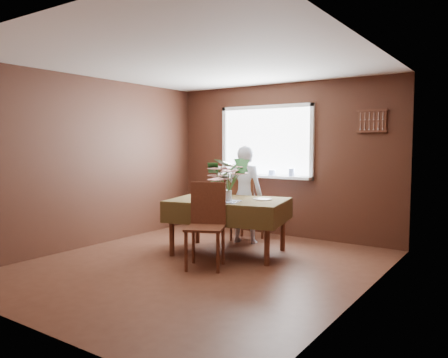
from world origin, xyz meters
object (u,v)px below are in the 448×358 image
Objects in this scene: dining_table at (229,206)px; chair_near at (206,221)px; seated_woman at (245,194)px; chair_far at (244,206)px; flower_bouquet at (227,177)px.

dining_table is 0.70m from chair_near.
seated_woman is (-0.17, 0.70, 0.08)m from dining_table.
dining_table is 1.18× the size of seated_woman.
flower_bouquet reaches higher than chair_far.
chair_near is at bearing 89.19° from seated_woman.
chair_far is 0.23m from seated_woman.
flower_bouquet is (-0.02, 0.50, 0.52)m from chair_near.
dining_table is at bearing 75.11° from chair_near.
chair_far is 0.67× the size of seated_woman.
seated_woman is (-0.29, 1.38, 0.18)m from chair_near.
chair_far is 1.17m from flower_bouquet.
seated_woman reaches higher than flower_bouquet.
chair_near is 1.77× the size of flower_bouquet.
seated_woman is at bearing 76.54° from chair_near.
dining_table is at bearing 90.57° from seated_woman.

